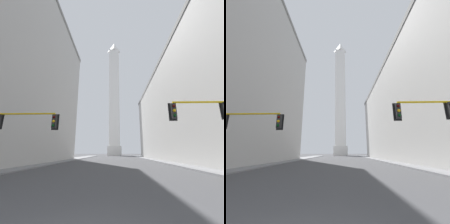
# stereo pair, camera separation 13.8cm
# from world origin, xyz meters

# --- Properties ---
(sidewalk_left) EXTENTS (5.00, 104.49, 0.15)m
(sidewalk_left) POSITION_xyz_m (-11.62, 31.35, 0.07)
(sidewalk_left) COLOR slate
(sidewalk_left) RESTS_ON ground_plane
(sidewalk_right) EXTENTS (5.00, 104.49, 0.15)m
(sidewalk_right) POSITION_xyz_m (11.62, 31.35, 0.07)
(sidewalk_right) COLOR slate
(sidewalk_right) RESTS_ON ground_plane
(building_right) EXTENTS (24.74, 60.35, 23.70)m
(building_right) POSITION_xyz_m (23.67, 33.01, 11.86)
(building_right) COLOR #B2AFAA
(building_right) RESTS_ON ground_plane
(obelisk) EXTENTS (7.97, 7.97, 76.39)m
(obelisk) POSITION_xyz_m (0.00, 87.08, 36.84)
(obelisk) COLOR silver
(obelisk) RESTS_ON ground_plane
(traffic_light_near_left) EXTENTS (5.46, 0.50, 5.07)m
(traffic_light_near_left) POSITION_xyz_m (-7.34, 9.10, 3.87)
(traffic_light_near_left) COLOR yellow
(traffic_light_near_left) RESTS_ON ground_plane
(traffic_light_near_right) EXTENTS (4.48, 0.50, 5.48)m
(traffic_light_near_right) POSITION_xyz_m (7.39, 7.67, 4.16)
(traffic_light_near_right) COLOR yellow
(traffic_light_near_right) RESTS_ON ground_plane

